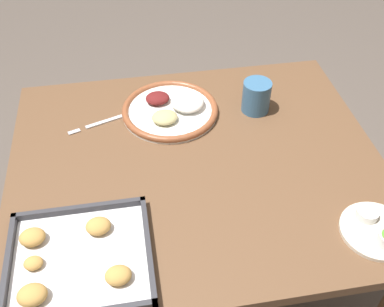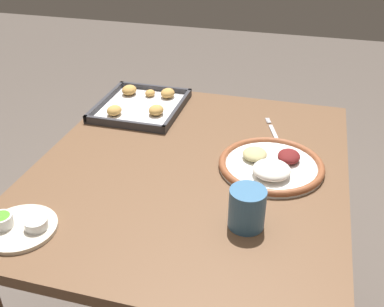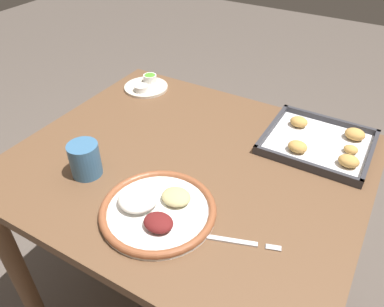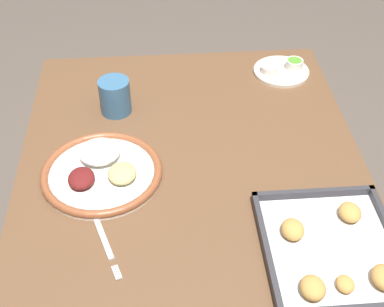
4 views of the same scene
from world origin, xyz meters
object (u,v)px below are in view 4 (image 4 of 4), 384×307
object	(u,v)px
dinner_plate	(102,171)
drinking_cup	(115,96)
baking_tray	(332,250)
saucer_plate	(282,69)
fork	(103,237)

from	to	relation	value
dinner_plate	drinking_cup	world-z (taller)	drinking_cup
dinner_plate	baking_tray	xyz separation A→B (m)	(0.27, 0.48, -0.00)
saucer_plate	drinking_cup	xyz separation A→B (m)	(0.15, -0.49, 0.04)
fork	baking_tray	bearing A→B (deg)	61.61
fork	dinner_plate	bearing A→B (deg)	164.52
saucer_plate	baking_tray	bearing A→B (deg)	-2.92
saucer_plate	drinking_cup	distance (m)	0.51
fork	drinking_cup	distance (m)	0.45
dinner_plate	baking_tray	world-z (taller)	dinner_plate
fork	drinking_cup	size ratio (longest dim) A/B	2.10
drinking_cup	saucer_plate	bearing A→B (deg)	107.34
saucer_plate	drinking_cup	size ratio (longest dim) A/B	1.71
saucer_plate	drinking_cup	world-z (taller)	drinking_cup
dinner_plate	baking_tray	bearing A→B (deg)	60.45
dinner_plate	saucer_plate	distance (m)	0.66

